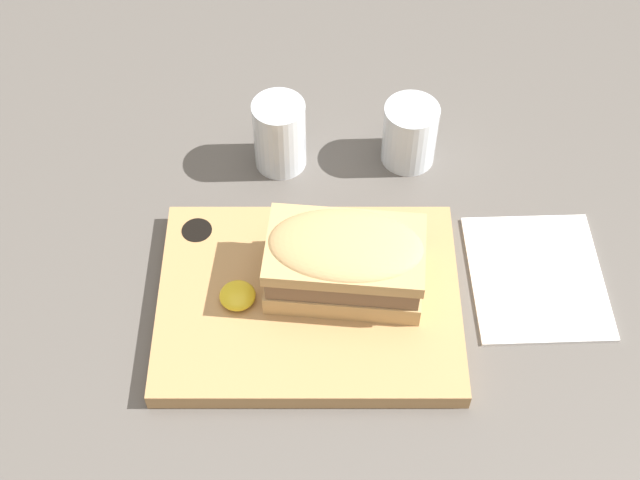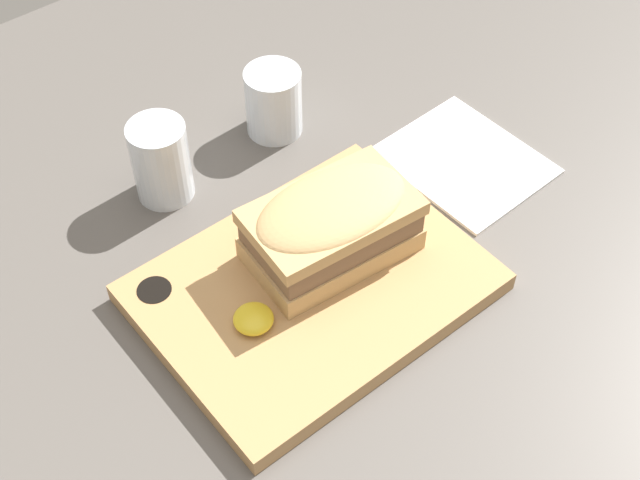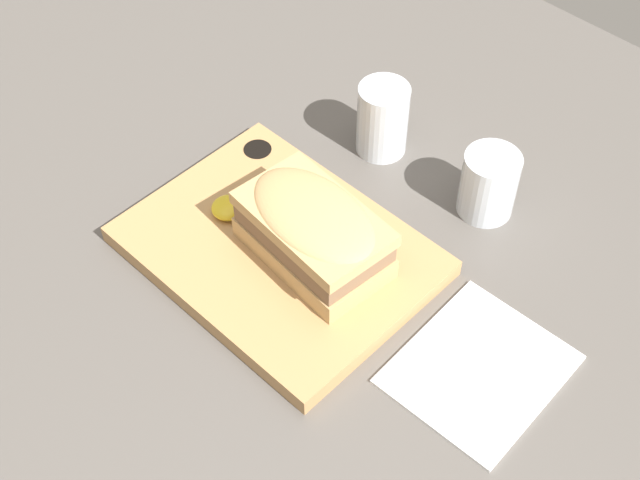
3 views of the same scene
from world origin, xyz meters
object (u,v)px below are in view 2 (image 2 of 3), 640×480
object	(u,v)px
sandwich	(331,224)
napkin	(465,161)
wine_glass	(274,104)
serving_board	(311,287)
water_glass	(161,166)

from	to	relation	value
sandwich	napkin	world-z (taller)	sandwich
wine_glass	napkin	world-z (taller)	wine_glass
serving_board	napkin	bearing A→B (deg)	8.26
serving_board	sandwich	size ratio (longest dim) A/B	1.88
water_glass	napkin	distance (cm)	33.09
sandwich	napkin	xyz separation A→B (cm)	(20.80, 1.98, -5.93)
water_glass	napkin	world-z (taller)	water_glass
sandwich	water_glass	bearing A→B (deg)	111.13
wine_glass	napkin	distance (cm)	22.15
sandwich	water_glass	xyz separation A→B (cm)	(-7.33, 18.98, -2.16)
water_glass	serving_board	bearing A→B (deg)	-80.16
sandwich	napkin	bearing A→B (deg)	5.44
sandwich	wine_glass	distance (cm)	21.37
serving_board	napkin	distance (cm)	24.84
wine_glass	water_glass	bearing A→B (deg)	-177.35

